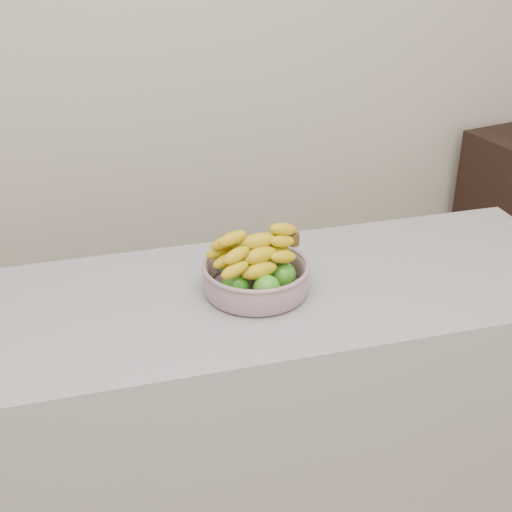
{
  "coord_description": "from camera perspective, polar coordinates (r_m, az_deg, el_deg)",
  "views": [
    {
      "loc": [
        -0.29,
        -0.72,
        1.81
      ],
      "look_at": [
        0.12,
        0.76,
        1.0
      ],
      "focal_mm": 50.0,
      "sensor_mm": 36.0,
      "label": 1
    }
  ],
  "objects": [
    {
      "name": "fruit_bowl",
      "position": [
        1.76,
        -0.01,
        -1.42
      ],
      "size": [
        0.27,
        0.27,
        0.16
      ],
      "rotation": [
        0.0,
        0.0,
        0.12
      ],
      "color": "#9AA9B9",
      "rests_on": "counter"
    },
    {
      "name": "counter",
      "position": [
        2.03,
        -3.45,
        -14.29
      ],
      "size": [
        2.0,
        0.6,
        0.9
      ],
      "primitive_type": "cube",
      "color": "gray",
      "rests_on": "ground"
    }
  ]
}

